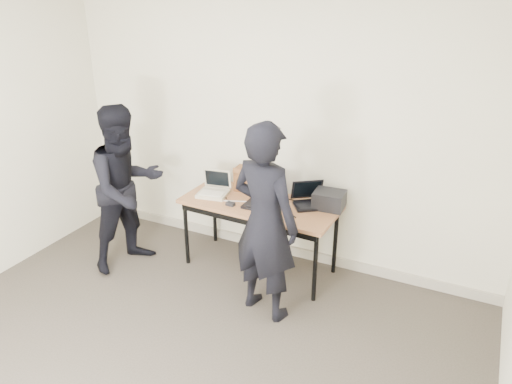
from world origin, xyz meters
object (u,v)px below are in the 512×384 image
Objects in this scene: leather_satchel at (253,179)px; equipment_box at (329,200)px; laptop_right at (309,200)px; person_typist at (265,223)px; person_observer at (127,188)px; laptop_beige at (214,190)px; desk at (259,209)px; laptop_center at (265,199)px.

equipment_box is at bearing -6.02° from leather_satchel.
leather_satchel is at bearing 139.42° from laptop_right.
person_typist is 1.05× the size of person_observer.
equipment_box is (1.12, 0.20, 0.04)m from laptop_beige.
person_observer is (-1.55, 0.14, -0.04)m from person_typist.
desk is 0.71m from person_typist.
equipment_box is 0.16× the size of person_typist.
leather_satchel is at bearing 27.75° from laptop_beige.
person_observer reaches higher than leather_satchel.
person_typist is at bearing -76.01° from person_observer.
leather_satchel is 0.22× the size of person_typist.
laptop_center is at bearing -161.36° from equipment_box.
laptop_center is (0.06, 0.00, 0.12)m from desk.
person_typist reaches higher than laptop_beige.
laptop_center is 0.91× the size of leather_satchel.
laptop_right reaches higher than equipment_box.
desk is at bearing 179.77° from laptop_center.
laptop_right is 1.76m from person_observer.
person_typist is (0.28, -0.59, 0.08)m from laptop_center.
equipment_box is (0.57, 0.19, 0.02)m from laptop_center.
desk is 4.11× the size of leather_satchel.
laptop_right is 0.19m from equipment_box.
laptop_beige is at bearing -177.27° from desk.
laptop_beige is 0.40m from leather_satchel.
desk is at bearing -8.29° from laptop_beige.
leather_satchel is at bearing -44.14° from person_typist.
desk is at bearing -46.67° from person_typist.
laptop_beige reaches higher than desk.
leather_satchel reaches higher than laptop_beige.
person_observer reaches higher than laptop_center.
person_typist is at bearing -133.38° from laptop_right.
person_observer is (-1.21, -0.45, 0.16)m from desk.
leather_satchel is at bearing 129.99° from desk.
leather_satchel reaches higher than equipment_box.
desk is at bearing -55.30° from leather_satchel.
laptop_beige is 0.19× the size of person_typist.
laptop_beige is at bearing -146.51° from leather_satchel.
equipment_box is at bearing 18.24° from laptop_center.
laptop_center reaches higher than equipment_box.
desk is 0.50m from laptop_beige.
leather_satchel is 1.32× the size of equipment_box.
laptop_center is 1.35m from person_observer.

